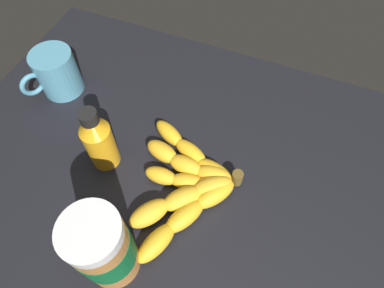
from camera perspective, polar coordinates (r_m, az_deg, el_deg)
The scene contains 5 objects.
ground_plane at distance 63.44cm, azimuth 1.06°, elevation -5.21°, with size 96.63×64.08×4.43cm, color black.
banana_bunch at distance 58.21cm, azimuth -0.95°, elevation -6.99°, with size 19.97×27.29×3.68cm.
peanut_butter_jar at distance 49.16cm, azimuth -14.96°, elevation -17.04°, with size 8.16×8.16×16.67cm.
honey_bottle at distance 59.14cm, azimuth -15.78°, elevation 0.58°, with size 5.21×5.21×14.23cm.
coffee_mug at distance 74.60cm, azimuth -22.33°, elevation 11.28°, with size 8.41×11.68×9.47cm.
Camera 1 is at (-9.68, 26.96, 54.39)cm, focal length 30.93 mm.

